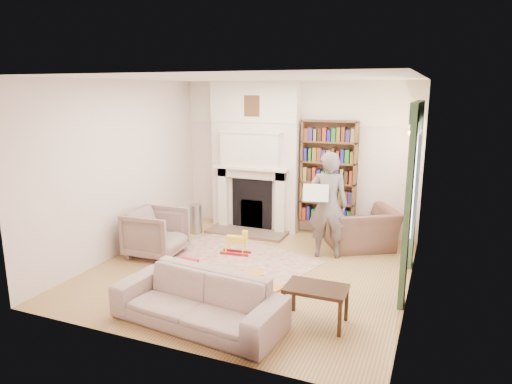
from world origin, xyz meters
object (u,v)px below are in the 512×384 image
at_px(man_reading, 328,205).
at_px(coffee_table, 316,305).
at_px(armchair_reading, 361,229).
at_px(sofa, 198,300).
at_px(bookcase, 328,173).
at_px(rocking_horse, 236,242).
at_px(armchair_left, 156,233).
at_px(paraffin_heater, 196,219).

relative_size(man_reading, coffee_table, 2.45).
relative_size(armchair_reading, man_reading, 0.62).
bearing_deg(sofa, bookcase, 87.55).
relative_size(coffee_table, rocking_horse, 1.47).
height_order(sofa, man_reading, man_reading).
bearing_deg(sofa, armchair_left, 141.49).
xyz_separation_m(bookcase, armchair_reading, (0.72, -0.50, -0.83)).
distance_m(bookcase, rocking_horse, 2.17).
bearing_deg(man_reading, rocking_horse, 6.12).
bearing_deg(coffee_table, armchair_reading, 88.49).
bearing_deg(paraffin_heater, armchair_reading, 6.09).
distance_m(armchair_left, paraffin_heater, 1.29).
distance_m(armchair_reading, man_reading, 0.91).
distance_m(armchair_left, sofa, 2.42).
bearing_deg(rocking_horse, armchair_reading, 24.33).
height_order(bookcase, sofa, bookcase).
bearing_deg(paraffin_heater, man_reading, -6.17).
relative_size(bookcase, armchair_reading, 1.73).
distance_m(armchair_reading, armchair_left, 3.41).
xyz_separation_m(man_reading, coffee_table, (0.40, -2.18, -0.63)).
xyz_separation_m(sofa, coffee_table, (1.24, 0.53, -0.07)).
relative_size(sofa, coffee_table, 2.86).
bearing_deg(armchair_reading, sofa, 38.34).
distance_m(bookcase, armchair_left, 3.22).
distance_m(bookcase, man_reading, 1.18).
bearing_deg(sofa, armchair_reading, 74.78).
relative_size(bookcase, armchair_left, 2.20).
height_order(bookcase, coffee_table, bookcase).
xyz_separation_m(armchair_reading, coffee_table, (-0.05, -2.78, -0.12)).
relative_size(sofa, man_reading, 1.17).
height_order(coffee_table, paraffin_heater, paraffin_heater).
height_order(bookcase, armchair_left, bookcase).
xyz_separation_m(paraffin_heater, rocking_horse, (1.18, -0.76, -0.06)).
bearing_deg(rocking_horse, man_reading, 13.06).
xyz_separation_m(bookcase, sofa, (-0.57, -3.81, -0.88)).
height_order(bookcase, rocking_horse, bookcase).
bearing_deg(armchair_left, paraffin_heater, -2.94).
distance_m(man_reading, coffee_table, 2.30).
xyz_separation_m(bookcase, armchair_left, (-2.29, -2.11, -0.79)).
relative_size(bookcase, coffee_table, 2.64).
height_order(armchair_left, paraffin_heater, armchair_left).
relative_size(armchair_left, paraffin_heater, 1.53).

